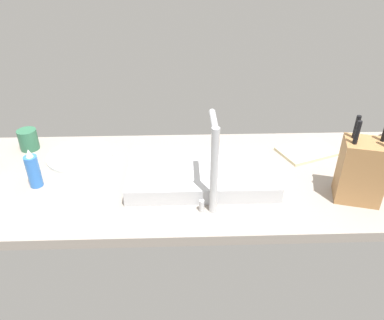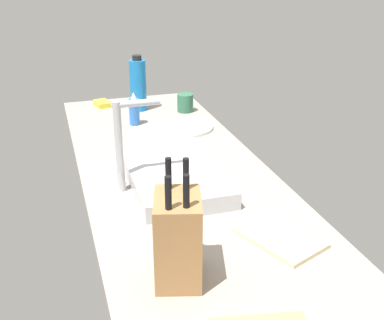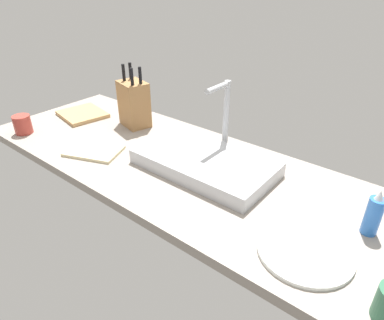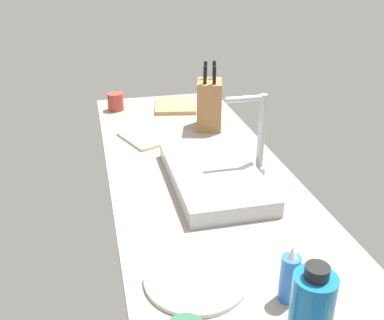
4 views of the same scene
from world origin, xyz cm
name	(u,v)px [view 3 (image 3 of 4)]	position (x,y,z in cm)	size (l,w,h in cm)	color
countertop_slab	(198,175)	(0.00, 0.00, 1.75)	(196.64, 62.96, 3.50)	gray
sink_basin	(205,163)	(0.69, 2.86, 6.17)	(50.49, 28.01, 5.33)	#B7BABF
faucet	(225,112)	(-1.86, 18.29, 20.41)	(5.50, 14.10, 28.86)	#B7BABF
knife_block	(134,104)	(-48.97, 14.55, 14.12)	(15.87, 13.54, 28.05)	#9E7042
cutting_board	(83,114)	(-78.01, 5.50, 4.40)	(21.65, 19.35, 1.80)	tan
soap_bottle	(373,215)	(57.34, 4.15, 9.72)	(4.40, 4.40, 14.26)	blue
dinner_plate	(305,251)	(46.62, -14.47, 4.10)	(24.96, 24.96, 1.20)	silver
dish_towel	(94,151)	(-41.91, -14.87, 4.10)	(21.13, 14.04, 1.20)	beige
coffee_mug	(23,124)	(-81.48, -23.03, 7.61)	(7.54, 7.54, 8.22)	#B23D33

